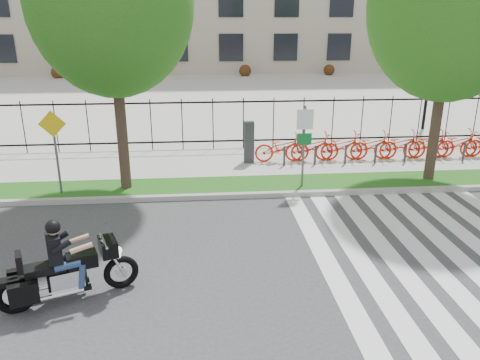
{
  "coord_description": "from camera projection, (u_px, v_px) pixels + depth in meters",
  "views": [
    {
      "loc": [
        -0.51,
        -8.87,
        5.11
      ],
      "look_at": [
        0.53,
        3.0,
        0.95
      ],
      "focal_mm": 35.0,
      "sensor_mm": 36.0,
      "label": 1
    }
  ],
  "objects": [
    {
      "name": "ground",
      "position": [
        228.0,
        268.0,
        10.07
      ],
      "size": [
        120.0,
        120.0,
        0.0
      ],
      "primitive_type": "plane",
      "color": "#353537",
      "rests_on": "ground"
    },
    {
      "name": "curb",
      "position": [
        219.0,
        196.0,
        13.9
      ],
      "size": [
        60.0,
        0.2,
        0.15
      ],
      "primitive_type": "cube",
      "color": "#9D9B94",
      "rests_on": "ground"
    },
    {
      "name": "grass_verge",
      "position": [
        218.0,
        186.0,
        14.7
      ],
      "size": [
        60.0,
        1.5,
        0.15
      ],
      "primitive_type": "cube",
      "color": "#1B5014",
      "rests_on": "ground"
    },
    {
      "name": "sidewalk",
      "position": [
        215.0,
        163.0,
        17.05
      ],
      "size": [
        60.0,
        3.5,
        0.15
      ],
      "primitive_type": "cube",
      "color": "#AEAAA3",
      "rests_on": "ground"
    },
    {
      "name": "plaza",
      "position": [
        206.0,
        92.0,
        33.57
      ],
      "size": [
        80.0,
        34.0,
        0.1
      ],
      "primitive_type": "cube",
      "color": "#AEAAA3",
      "rests_on": "ground"
    },
    {
      "name": "crosswalk_stripes",
      "position": [
        443.0,
        258.0,
        10.46
      ],
      "size": [
        5.7,
        8.0,
        0.01
      ],
      "primitive_type": null,
      "color": "silver",
      "rests_on": "ground"
    },
    {
      "name": "iron_fence",
      "position": [
        213.0,
        124.0,
        18.34
      ],
      "size": [
        30.0,
        0.06,
        2.0
      ],
      "primitive_type": null,
      "color": "black",
      "rests_on": "sidewalk"
    },
    {
      "name": "lamp_post_right",
      "position": [
        431.0,
        62.0,
        21.12
      ],
      "size": [
        1.06,
        0.7,
        4.25
      ],
      "color": "black",
      "rests_on": "ground"
    },
    {
      "name": "street_tree_1",
      "position": [
        111.0,
        2.0,
        12.68
      ],
      "size": [
        4.53,
        4.53,
        7.97
      ],
      "color": "#39281F",
      "rests_on": "grass_verge"
    },
    {
      "name": "street_tree_2",
      "position": [
        452.0,
        5.0,
        13.5
      ],
      "size": [
        4.85,
        4.85,
        8.08
      ],
      "color": "#39281F",
      "rests_on": "grass_verge"
    },
    {
      "name": "bike_share_station",
      "position": [
        399.0,
        145.0,
        17.17
      ],
      "size": [
        11.16,
        0.88,
        1.5
      ],
      "color": "#2D2D33",
      "rests_on": "sidewalk"
    },
    {
      "name": "sign_pole_regulatory",
      "position": [
        304.0,
        136.0,
        14.02
      ],
      "size": [
        0.5,
        0.09,
        2.5
      ],
      "color": "#59595B",
      "rests_on": "grass_verge"
    },
    {
      "name": "sign_pole_warning",
      "position": [
        55.0,
        141.0,
        13.42
      ],
      "size": [
        0.78,
        0.09,
        2.49
      ],
      "color": "#59595B",
      "rests_on": "grass_verge"
    },
    {
      "name": "motorcycle_rider",
      "position": [
        67.0,
        268.0,
        8.74
      ],
      "size": [
        2.5,
        1.3,
        2.02
      ],
      "color": "black",
      "rests_on": "ground"
    }
  ]
}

